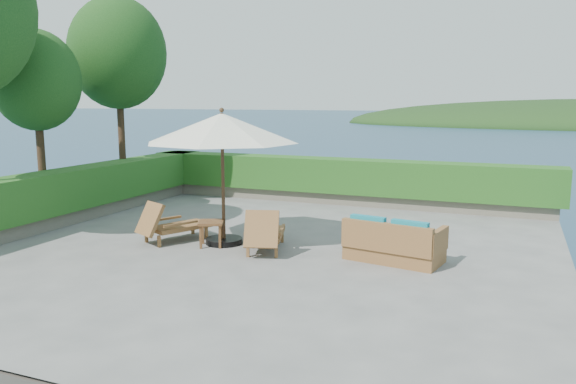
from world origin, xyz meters
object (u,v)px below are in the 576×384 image
at_px(lounge_right, 265,233).
at_px(side_table, 211,226).
at_px(wicker_loveseat, 393,244).
at_px(patio_umbrella, 222,129).
at_px(lounge_left, 171,224).

height_order(lounge_right, side_table, lounge_right).
bearing_deg(wicker_loveseat, side_table, -164.83).
height_order(patio_umbrella, side_table, patio_umbrella).
relative_size(patio_umbrella, lounge_left, 2.27).
height_order(patio_umbrella, lounge_right, patio_umbrella).
bearing_deg(side_table, lounge_left, 178.85).
relative_size(lounge_left, side_table, 2.54).
height_order(lounge_left, side_table, lounge_left).
relative_size(lounge_left, wicker_loveseat, 0.88).
bearing_deg(wicker_loveseat, patio_umbrella, -169.08).
xyz_separation_m(side_table, wicker_loveseat, (3.82, 0.32, -0.10)).
relative_size(lounge_left, lounge_right, 0.98).
bearing_deg(side_table, lounge_right, 2.68).
relative_size(lounge_right, wicker_loveseat, 0.89).
height_order(lounge_left, wicker_loveseat, lounge_left).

